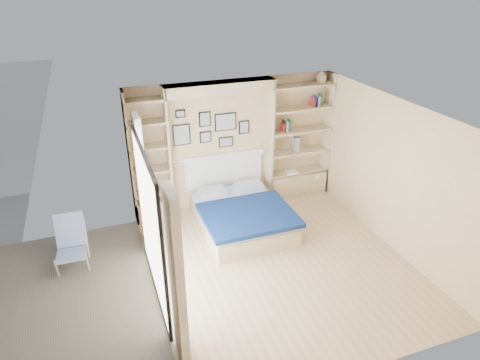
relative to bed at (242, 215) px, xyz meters
name	(u,v)px	position (x,y,z in m)	size (l,w,h in m)	color
ground	(278,262)	(0.20, -1.19, -0.26)	(4.50, 4.50, 0.00)	tan
room_shell	(226,169)	(-0.19, 0.33, 0.82)	(4.50, 4.50, 4.50)	tan
bed	(242,215)	(0.00, 0.00, 0.00)	(1.58, 2.03, 1.07)	tan
photo_gallery	(210,129)	(-0.25, 1.03, 1.34)	(1.48, 0.02, 0.82)	black
reading_lamps	(222,157)	(-0.10, 0.81, 0.84)	(1.92, 0.12, 0.15)	silver
shelf_decor	(287,118)	(1.25, 0.88, 1.42)	(3.54, 0.23, 2.03)	#A51E1E
deck	(39,317)	(-3.40, -1.19, -0.26)	(3.20, 4.00, 0.05)	#706553
deck_chair	(71,243)	(-2.92, -0.07, 0.12)	(0.50, 0.81, 0.80)	tan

